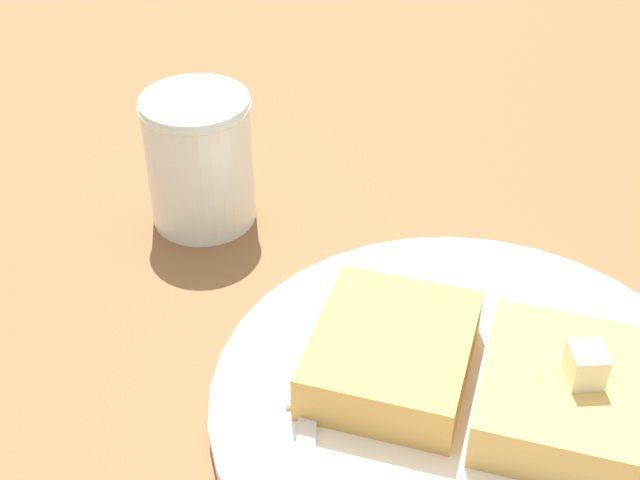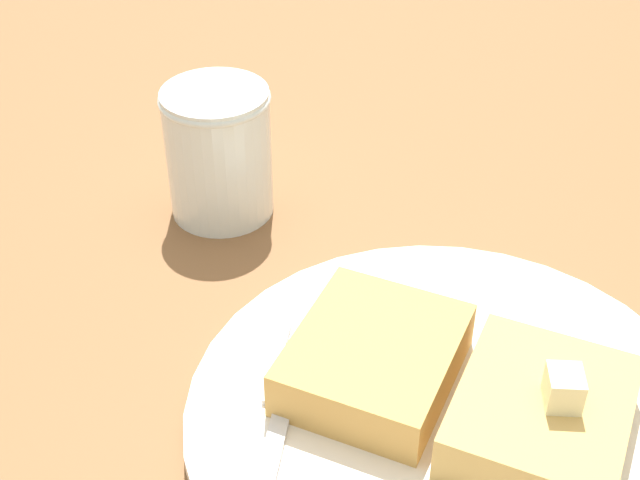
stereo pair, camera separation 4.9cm
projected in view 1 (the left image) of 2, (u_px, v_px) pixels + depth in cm
name	position (u px, v px, depth cm)	size (l,w,h in cm)	color
table_surface	(401.00, 409.00, 47.26)	(127.71, 127.71, 2.79)	brown
plate	(471.00, 402.00, 44.85)	(26.34, 26.34, 1.20)	silver
toast_slice_left	(563.00, 395.00, 42.74)	(7.77, 9.08, 2.71)	tan
toast_slice_middle	(390.00, 359.00, 44.70)	(7.77, 9.08, 2.71)	tan
butter_pat_primary	(586.00, 365.00, 41.22)	(1.77, 1.59, 1.77)	#F1E9B7
fork	(307.00, 423.00, 42.88)	(4.71, 15.95, 0.36)	silver
syrup_jar	(200.00, 165.00, 56.38)	(6.97, 6.97, 8.72)	#552C0B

